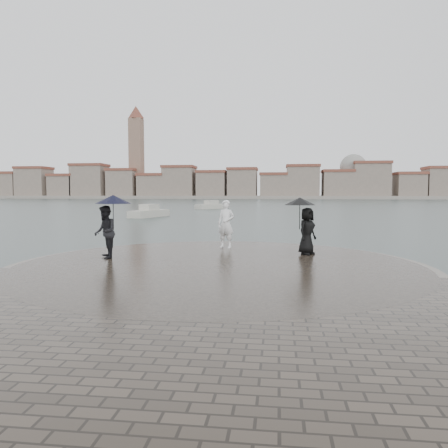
# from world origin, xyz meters

# --- Properties ---
(ground) EXTENTS (400.00, 400.00, 0.00)m
(ground) POSITION_xyz_m (0.00, 0.00, 0.00)
(ground) COLOR #2B3835
(ground) RESTS_ON ground
(kerb_ring) EXTENTS (12.50, 12.50, 0.32)m
(kerb_ring) POSITION_xyz_m (0.00, 3.50, 0.16)
(kerb_ring) COLOR gray
(kerb_ring) RESTS_ON ground
(quay_tip) EXTENTS (11.90, 11.90, 0.36)m
(quay_tip) POSITION_xyz_m (0.00, 3.50, 0.18)
(quay_tip) COLOR #2D261E
(quay_tip) RESTS_ON ground
(statue) EXTENTS (0.77, 0.62, 1.84)m
(statue) POSITION_xyz_m (-0.22, 7.16, 1.28)
(statue) COLOR white
(statue) RESTS_ON quay_tip
(visitor_left) EXTENTS (1.30, 1.19, 2.04)m
(visitor_left) POSITION_xyz_m (-3.69, 4.10, 1.52)
(visitor_left) COLOR black
(visitor_left) RESTS_ON quay_tip
(visitor_right) EXTENTS (1.24, 1.12, 1.95)m
(visitor_right) POSITION_xyz_m (2.66, 5.80, 1.50)
(visitor_right) COLOR black
(visitor_right) RESTS_ON quay_tip
(far_skyline) EXTENTS (260.00, 20.00, 37.00)m
(far_skyline) POSITION_xyz_m (-6.29, 160.71, 5.61)
(far_skyline) COLOR gray
(far_skyline) RESTS_ON ground
(boats) EXTENTS (41.80, 27.88, 1.50)m
(boats) POSITION_xyz_m (2.39, 43.85, 0.38)
(boats) COLOR beige
(boats) RESTS_ON ground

